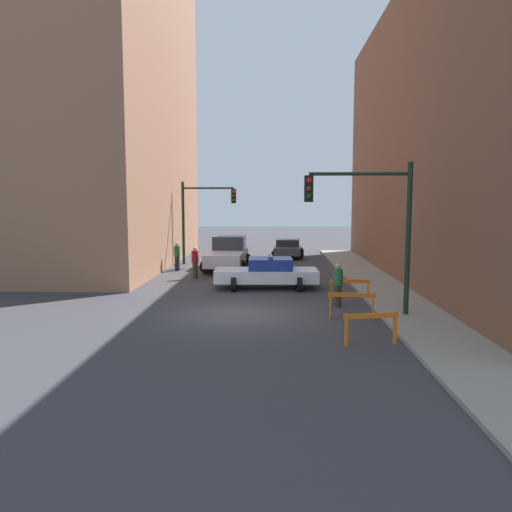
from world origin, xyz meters
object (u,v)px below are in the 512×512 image
at_px(police_car, 267,273).
at_px(pedestrian_crossing, 195,262).
at_px(parked_car_near, 288,248).
at_px(barrier_back, 350,286).
at_px(barrier_front, 371,323).
at_px(pedestrian_sidewalk, 338,284).
at_px(pedestrian_corner, 177,256).
at_px(white_truck, 228,254).
at_px(traffic_light_far, 200,211).
at_px(traffic_light_near, 374,215).
at_px(barrier_mid, 352,301).

xyz_separation_m(police_car, pedestrian_crossing, (-3.76, 2.74, 0.14)).
bearing_deg(parked_car_near, barrier_back, -79.34).
distance_m(barrier_front, barrier_back, 6.00).
xyz_separation_m(pedestrian_sidewalk, barrier_back, (0.59, 0.90, -0.24)).
relative_size(pedestrian_crossing, pedestrian_corner, 1.00).
xyz_separation_m(white_truck, barrier_back, (5.73, -9.31, -0.29)).
relative_size(traffic_light_far, police_car, 1.09).
relative_size(traffic_light_near, pedestrian_corner, 3.13).
distance_m(parked_car_near, barrier_back, 15.72).
bearing_deg(barrier_mid, traffic_light_far, 116.56).
relative_size(traffic_light_near, white_truck, 0.95).
bearing_deg(traffic_light_near, barrier_back, 98.31).
bearing_deg(barrier_back, traffic_light_near, -81.69).
bearing_deg(white_truck, barrier_front, -68.74).
xyz_separation_m(traffic_light_near, police_car, (-3.71, 5.55, -2.81)).
relative_size(white_truck, barrier_front, 3.46).
bearing_deg(police_car, barrier_back, -133.58).
xyz_separation_m(traffic_light_far, white_truck, (1.92, -2.32, -2.49)).
distance_m(traffic_light_far, police_car, 10.04).
distance_m(traffic_light_far, parked_car_near, 7.41).
height_order(traffic_light_far, barrier_mid, traffic_light_far).
relative_size(traffic_light_far, barrier_back, 3.25).
height_order(white_truck, barrier_front, white_truck).
xyz_separation_m(pedestrian_sidewalk, barrier_mid, (0.21, -2.03, -0.24)).
bearing_deg(police_car, traffic_light_far, 24.63).
distance_m(traffic_light_near, white_truck, 13.63).
distance_m(white_truck, pedestrian_sidewalk, 11.43).
bearing_deg(barrier_back, pedestrian_corner, 135.14).
bearing_deg(barrier_front, white_truck, 109.52).
distance_m(white_truck, pedestrian_crossing, 3.85).
distance_m(traffic_light_far, pedestrian_corner, 4.10).
xyz_separation_m(traffic_light_far, barrier_front, (7.34, -17.62, -2.78)).
height_order(traffic_light_near, pedestrian_corner, traffic_light_near).
distance_m(pedestrian_sidewalk, barrier_mid, 2.05).
relative_size(white_truck, pedestrian_corner, 3.29).
distance_m(traffic_light_far, barrier_front, 19.29).
xyz_separation_m(white_truck, barrier_mid, (5.35, -12.24, -0.29)).
bearing_deg(pedestrian_corner, barrier_back, 172.46).
xyz_separation_m(parked_car_near, barrier_back, (2.02, -15.59, -0.06)).
relative_size(pedestrian_crossing, barrier_back, 1.04).
distance_m(police_car, parked_car_near, 12.69).
xyz_separation_m(pedestrian_corner, barrier_front, (8.26, -14.52, -0.24)).
bearing_deg(police_car, traffic_light_near, -148.19).
relative_size(police_car, pedestrian_corner, 2.87).
distance_m(pedestrian_sidewalk, barrier_back, 1.11).
relative_size(traffic_light_far, pedestrian_sidewalk, 3.13).
bearing_deg(traffic_light_near, pedestrian_sidewalk, 119.77).
bearing_deg(barrier_mid, parked_car_near, 95.06).
bearing_deg(barrier_back, police_car, 138.32).
bearing_deg(barrier_front, pedestrian_sidewalk, 93.12).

